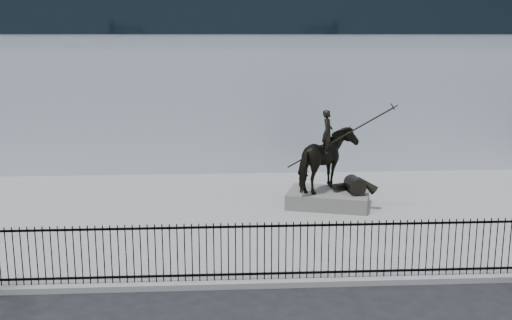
{
  "coord_description": "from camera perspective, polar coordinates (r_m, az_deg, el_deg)",
  "views": [
    {
      "loc": [
        -0.36,
        -12.85,
        6.2
      ],
      "look_at": [
        0.78,
        6.0,
        2.23
      ],
      "focal_mm": 42.0,
      "sensor_mm": 36.0,
      "label": 1
    }
  ],
  "objects": [
    {
      "name": "equestrian_statue",
      "position": [
        21.37,
        7.13,
        -0.1
      ],
      "size": [
        3.5,
        2.7,
        3.08
      ],
      "rotation": [
        0.0,
        0.0,
        -0.29
      ],
      "color": "black",
      "rests_on": "statue_plinth"
    },
    {
      "name": "plaza",
      "position": [
        20.78,
        -2.31,
        -5.27
      ],
      "size": [
        30.0,
        12.0,
        0.15
      ],
      "primitive_type": "cube",
      "color": "gray",
      "rests_on": "ground"
    },
    {
      "name": "ground",
      "position": [
        14.27,
        -1.71,
        -13.87
      ],
      "size": [
        120.0,
        120.0,
        0.0
      ],
      "primitive_type": "plane",
      "color": "black",
      "rests_on": "ground"
    },
    {
      "name": "building",
      "position": [
        32.9,
        -2.85,
        8.91
      ],
      "size": [
        44.0,
        14.0,
        9.0
      ],
      "primitive_type": "cube",
      "color": "silver",
      "rests_on": "ground"
    },
    {
      "name": "picket_fence",
      "position": [
        15.07,
        -1.88,
        -8.71
      ],
      "size": [
        22.1,
        0.1,
        1.5
      ],
      "color": "black",
      "rests_on": "plaza"
    },
    {
      "name": "statue_plinth",
      "position": [
        21.71,
        6.9,
        -3.66
      ],
      "size": [
        3.28,
        2.68,
        0.53
      ],
      "primitive_type": "cube",
      "rotation": [
        0.0,
        0.0,
        -0.29
      ],
      "color": "#52504B",
      "rests_on": "plaza"
    }
  ]
}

